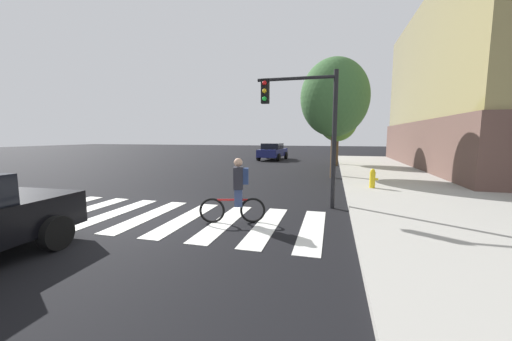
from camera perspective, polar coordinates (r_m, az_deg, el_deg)
ground_plane at (r=8.77m, az=-20.50°, el=-8.43°), size 120.00×120.00×0.00m
crosswalk_stripes at (r=8.45m, az=-17.28°, el=-8.82°), size 8.51×3.33×0.01m
sedan_mid at (r=27.29m, az=3.34°, el=3.83°), size 2.37×4.64×1.56m
cyclist at (r=7.41m, az=-3.77°, el=-4.06°), size 1.66×0.55×1.69m
traffic_light_near at (r=9.14m, az=10.10°, el=10.62°), size 2.47×0.28×4.20m
fire_hydrant at (r=12.58m, az=22.11°, el=-1.48°), size 0.33×0.22×0.78m
street_tree_near at (r=15.96m, az=15.32°, el=13.76°), size 3.52×3.52×6.26m
street_tree_mid at (r=22.55m, az=15.90°, el=9.86°), size 2.94×2.94×5.22m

